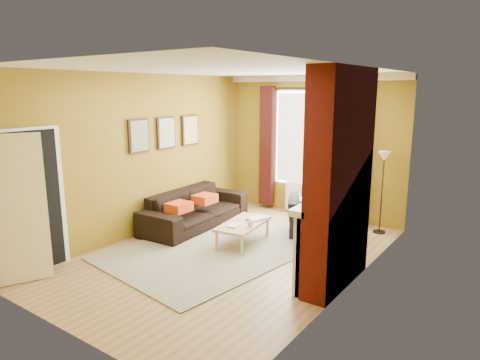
# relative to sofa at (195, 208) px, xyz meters

# --- Properties ---
(ground) EXTENTS (5.50, 5.50, 0.00)m
(ground) POSITION_rel_sofa_xyz_m (1.42, -0.80, -0.34)
(ground) COLOR olive
(ground) RESTS_ON ground
(room_walls) EXTENTS (3.82, 5.54, 2.83)m
(room_walls) POSITION_rel_sofa_xyz_m (2.06, -0.52, 1.05)
(room_walls) COLOR olive
(room_walls) RESTS_ON ground
(striped_rug) EXTENTS (2.81, 3.59, 0.02)m
(striped_rug) POSITION_rel_sofa_xyz_m (1.07, -0.79, -0.33)
(striped_rug) COLOR #315E88
(striped_rug) RESTS_ON ground
(sofa) EXTENTS (1.03, 2.36, 0.68)m
(sofa) POSITION_rel_sofa_xyz_m (0.00, 0.00, 0.00)
(sofa) COLOR black
(sofa) RESTS_ON ground
(armchair) EXTENTS (1.33, 1.27, 0.68)m
(armchair) POSITION_rel_sofa_xyz_m (2.13, 0.82, -0.00)
(armchair) COLOR black
(armchair) RESTS_ON ground
(coffee_table) EXTENTS (0.71, 1.18, 0.37)m
(coffee_table) POSITION_rel_sofa_xyz_m (1.30, -0.28, -0.01)
(coffee_table) COLOR tan
(coffee_table) RESTS_ON ground
(wicker_stool) EXTENTS (0.41, 0.41, 0.45)m
(wicker_stool) POSITION_rel_sofa_xyz_m (1.48, 1.38, -0.11)
(wicker_stool) COLOR #9E7A44
(wicker_stool) RESTS_ON ground
(floor_lamp) EXTENTS (0.28, 0.28, 1.48)m
(floor_lamp) POSITION_rel_sofa_xyz_m (2.97, 1.60, 0.83)
(floor_lamp) COLOR black
(floor_lamp) RESTS_ON ground
(book_a) EXTENTS (0.23, 0.28, 0.02)m
(book_a) POSITION_rel_sofa_xyz_m (1.18, -0.54, 0.04)
(book_a) COLOR #999999
(book_a) RESTS_ON coffee_table
(book_b) EXTENTS (0.30, 0.36, 0.02)m
(book_b) POSITION_rel_sofa_xyz_m (1.27, 0.05, 0.04)
(book_b) COLOR #999999
(book_b) RESTS_ON coffee_table
(mug) EXTENTS (0.11, 0.11, 0.10)m
(mug) POSITION_rel_sofa_xyz_m (1.52, -0.41, 0.08)
(mug) COLOR #999999
(mug) RESTS_ON coffee_table
(tv_remote) EXTENTS (0.11, 0.16, 0.02)m
(tv_remote) POSITION_rel_sofa_xyz_m (1.28, -0.13, 0.04)
(tv_remote) COLOR black
(tv_remote) RESTS_ON coffee_table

